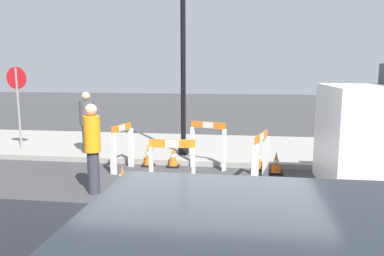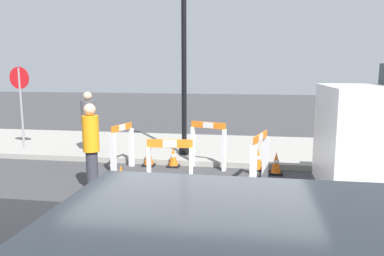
{
  "view_description": "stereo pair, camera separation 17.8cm",
  "coord_description": "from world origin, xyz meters",
  "px_view_note": "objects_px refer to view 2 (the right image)",
  "views": [
    {
      "loc": [
        0.39,
        -4.3,
        2.39
      ],
      "look_at": [
        -0.8,
        4.21,
        1.0
      ],
      "focal_mm": 35.0,
      "sensor_mm": 36.0,
      "label": 1
    },
    {
      "loc": [
        0.57,
        -4.28,
        2.39
      ],
      "look_at": [
        -0.8,
        4.21,
        1.0
      ],
      "focal_mm": 35.0,
      "sensor_mm": 36.0,
      "label": 2
    }
  ],
  "objects_px": {
    "streetlamp_post": "(184,21)",
    "person_worker": "(91,145)",
    "person_pedestrian": "(89,120)",
    "stop_sign": "(20,95)"
  },
  "relations": [
    {
      "from": "streetlamp_post",
      "to": "person_worker",
      "type": "relative_size",
      "value": 3.08
    },
    {
      "from": "person_worker",
      "to": "person_pedestrian",
      "type": "height_order",
      "value": "person_pedestrian"
    },
    {
      "from": "stop_sign",
      "to": "person_pedestrian",
      "type": "relative_size",
      "value": 1.4
    },
    {
      "from": "person_worker",
      "to": "streetlamp_post",
      "type": "bearing_deg",
      "value": 25.72
    },
    {
      "from": "person_pedestrian",
      "to": "stop_sign",
      "type": "bearing_deg",
      "value": -10.53
    },
    {
      "from": "person_worker",
      "to": "person_pedestrian",
      "type": "xyz_separation_m",
      "value": [
        -1.31,
        2.78,
        0.05
      ]
    },
    {
      "from": "streetlamp_post",
      "to": "stop_sign",
      "type": "relative_size",
      "value": 2.33
    },
    {
      "from": "streetlamp_post",
      "to": "person_pedestrian",
      "type": "xyz_separation_m",
      "value": [
        -2.57,
        -0.17,
        -2.55
      ]
    },
    {
      "from": "person_worker",
      "to": "stop_sign",
      "type": "bearing_deg",
      "value": 98.2
    },
    {
      "from": "streetlamp_post",
      "to": "person_pedestrian",
      "type": "distance_m",
      "value": 3.62
    }
  ]
}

